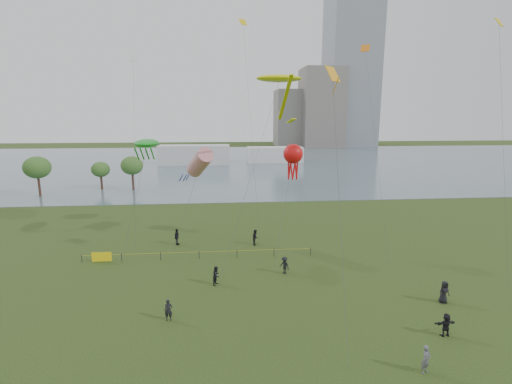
{
  "coord_description": "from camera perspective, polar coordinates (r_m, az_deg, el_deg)",
  "views": [
    {
      "loc": [
        -2.92,
        -23.07,
        14.76
      ],
      "look_at": [
        0.0,
        10.0,
        8.0
      ],
      "focal_mm": 26.0,
      "sensor_mm": 36.0,
      "label": 1
    }
  ],
  "objects": [
    {
      "name": "spectator_c",
      "position": [
        44.61,
        -12.08,
        -6.76
      ],
      "size": [
        0.72,
        1.21,
        1.93
      ],
      "primitive_type": "imported",
      "rotation": [
        0.0,
        0.0,
        1.34
      ],
      "color": "black",
      "rests_on": "ground_plane"
    },
    {
      "name": "spectator_d",
      "position": [
        34.4,
        26.96,
        -13.55
      ],
      "size": [
        0.98,
        0.72,
        1.83
      ],
      "primitive_type": "imported",
      "rotation": [
        0.0,
        0.0,
        0.17
      ],
      "color": "black",
      "rests_on": "ground_plane"
    },
    {
      "name": "spectator_f",
      "position": [
        29.27,
        -13.31,
        -17.29
      ],
      "size": [
        0.62,
        0.44,
        1.62
      ],
      "primitive_type": "imported",
      "rotation": [
        0.0,
        0.0,
        0.09
      ],
      "color": "black",
      "rests_on": "ground_plane"
    },
    {
      "name": "fence",
      "position": [
        41.01,
        -17.42,
        -9.31
      ],
      "size": [
        24.07,
        0.07,
        1.05
      ],
      "color": "black",
      "rests_on": "ground_plane"
    },
    {
      "name": "kite_octopus",
      "position": [
        42.05,
        5.72,
        5.76
      ],
      "size": [
        4.02,
        7.52,
        11.78
      ],
      "rotation": [
        0.0,
        0.0,
        -0.24
      ],
      "color": "#3F3F42"
    },
    {
      "name": "building_mid",
      "position": [
        191.47,
        10.01,
        12.6
      ],
      "size": [
        20.0,
        20.0,
        38.0
      ],
      "primitive_type": "cube",
      "color": "slate",
      "rests_on": "ground_plane"
    },
    {
      "name": "kite_delta",
      "position": [
        31.62,
        11.86,
        15.71
      ],
      "size": [
        2.6,
        12.69,
        18.83
      ],
      "rotation": [
        0.0,
        0.0,
        0.04
      ],
      "color": "#3F3F42"
    },
    {
      "name": "kite_flyer",
      "position": [
        25.71,
        24.68,
        -22.34
      ],
      "size": [
        0.76,
        0.68,
        1.74
      ],
      "primitive_type": "imported",
      "rotation": [
        0.0,
        0.0,
        0.54
      ],
      "color": "#56575E",
      "rests_on": "ground_plane"
    },
    {
      "name": "small_kites",
      "position": [
        42.62,
        5.98,
        22.47
      ],
      "size": [
        35.18,
        15.37,
        5.07
      ],
      "color": "white"
    },
    {
      "name": "spectator_a",
      "position": [
        34.07,
        -6.1,
        -12.65
      ],
      "size": [
        0.94,
        1.02,
        1.71
      ],
      "primitive_type": "imported",
      "rotation": [
        0.0,
        0.0,
        1.14
      ],
      "color": "black",
      "rests_on": "ground_plane"
    },
    {
      "name": "kite_windsock",
      "position": [
        44.3,
        -8.64,
        4.51
      ],
      "size": [
        4.9,
        6.48,
        11.44
      ],
      "rotation": [
        0.0,
        0.0,
        -0.29
      ],
      "color": "#3F3F42"
    },
    {
      "name": "building_low",
      "position": [
        194.23,
        5.42,
        11.23
      ],
      "size": [
        16.0,
        18.0,
        28.0
      ],
      "primitive_type": "cube",
      "color": "slate",
      "rests_on": "ground_plane"
    },
    {
      "name": "spectator_g",
      "position": [
        43.73,
        -0.08,
        -6.95
      ],
      "size": [
        0.83,
        0.99,
        1.82
      ],
      "primitive_type": "imported",
      "rotation": [
        0.0,
        0.0,
        1.4
      ],
      "color": "black",
      "rests_on": "ground_plane"
    },
    {
      "name": "ground_plane",
      "position": [
        27.54,
        1.96,
        -20.91
      ],
      "size": [
        400.0,
        400.0,
        0.0
      ],
      "primitive_type": "plane",
      "color": "#213410"
    },
    {
      "name": "pavilion_right",
      "position": [
        122.85,
        2.91,
        5.76
      ],
      "size": [
        18.0,
        7.0,
        5.0
      ],
      "primitive_type": "cube",
      "color": "silver",
      "rests_on": "ground_plane"
    },
    {
      "name": "pavilion_left",
      "position": [
        119.0,
        -9.44,
        5.68
      ],
      "size": [
        22.0,
        8.0,
        6.0
      ],
      "primitive_type": "cube",
      "color": "silver",
      "rests_on": "ground_plane"
    },
    {
      "name": "tower",
      "position": [
        206.8,
        14.66,
        23.79
      ],
      "size": [
        24.0,
        24.0,
        120.0
      ],
      "primitive_type": "cube",
      "color": "gray",
      "rests_on": "ground_plane"
    },
    {
      "name": "spectator_b",
      "position": [
        36.15,
        4.4,
        -11.17
      ],
      "size": [
        1.18,
        1.23,
        1.68
      ],
      "primitive_type": "imported",
      "rotation": [
        0.0,
        0.0,
        -0.87
      ],
      "color": "black",
      "rests_on": "ground_plane"
    },
    {
      "name": "lake",
      "position": [
        123.98,
        -3.67,
        4.65
      ],
      "size": [
        400.0,
        120.0,
        0.08
      ],
      "primitive_type": "cube",
      "color": "slate",
      "rests_on": "ground_plane"
    },
    {
      "name": "spectator_e",
      "position": [
        29.83,
        27.19,
        -17.72
      ],
      "size": [
        1.55,
        0.59,
        1.64
      ],
      "primitive_type": "imported",
      "rotation": [
        0.0,
        0.0,
        3.21
      ],
      "color": "black",
      "rests_on": "ground_plane"
    },
    {
      "name": "kite_creature",
      "position": [
        43.4,
        -16.47,
        7.18
      ],
      "size": [
        3.79,
        6.04,
        12.32
      ],
      "rotation": [
        0.0,
        0.0,
        0.18
      ],
      "color": "#3F3F42"
    },
    {
      "name": "trees",
      "position": [
        78.4,
        -30.36,
        3.23
      ],
      "size": [
        29.02,
        17.88,
        8.78
      ],
      "color": "#3C241B",
      "rests_on": "ground_plane"
    },
    {
      "name": "kite_stingray",
      "position": [
        42.71,
        3.59,
        16.96
      ],
      "size": [
        9.2,
        10.33,
        19.31
      ],
      "rotation": [
        0.0,
        0.0,
        -0.12
      ],
      "color": "#3F3F42"
    }
  ]
}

